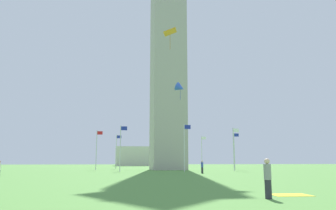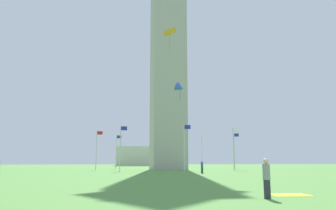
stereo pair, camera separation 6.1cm
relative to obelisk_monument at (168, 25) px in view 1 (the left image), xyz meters
name	(u,v)px [view 1 (the left image)]	position (x,y,z in m)	size (l,w,h in m)	color
ground_plane	(168,170)	(0.00, 0.00, -29.62)	(260.00, 260.00, 0.00)	#548C3D
obelisk_monument	(168,25)	(0.00, 0.00, 0.00)	(6.52, 6.52, 59.25)	#A8A399
flagpole_n	(235,149)	(13.80, 0.00, -25.54)	(1.12, 0.14, 7.41)	silver
flagpole_ne	(202,150)	(9.78, 9.71, -25.54)	(1.12, 0.14, 7.41)	silver
flagpole_e	(158,151)	(0.06, 13.73, -25.54)	(1.12, 0.14, 7.41)	silver
flagpole_se	(117,150)	(-9.65, 9.71, -25.54)	(1.12, 0.14, 7.41)	silver
flagpole_s	(97,148)	(-13.67, 0.00, -25.54)	(1.12, 0.14, 7.41)	silver
flagpole_sw	(121,146)	(-9.65, -9.71, -25.54)	(1.12, 0.14, 7.41)	silver
flagpole_w	(185,145)	(0.06, -13.73, -25.54)	(1.12, 0.14, 7.41)	silver
flagpole_nw	(234,147)	(9.78, -9.71, -25.54)	(1.12, 0.14, 7.41)	silver
person_gray_shirt	(268,179)	(-5.18, -50.90, -28.77)	(0.32, 0.32, 1.71)	#2D2D38
person_blue_shirt	(202,167)	(0.85, -20.49, -28.76)	(0.32, 0.32, 1.73)	#2D2D38
kite_orange_diamond	(170,32)	(-5.99, -33.03, -15.09)	(1.60, 1.64, 2.09)	orange
kite_blue_delta	(180,88)	(-3.25, -25.47, -19.06)	(1.73, 1.63, 2.23)	blue
distant_building	(149,156)	(4.59, 62.84, -26.07)	(25.30, 10.33, 7.10)	beige
picnic_blanket_near_first_person	(291,195)	(-3.35, -49.52, -29.62)	(1.80, 1.40, 0.01)	yellow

